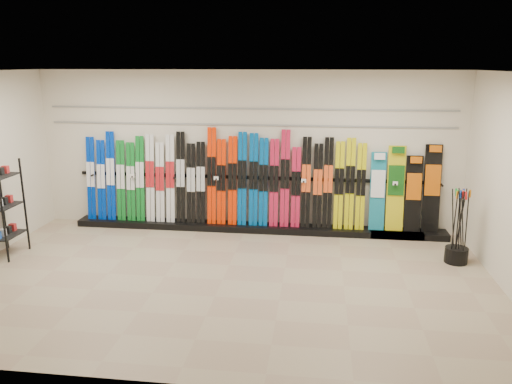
# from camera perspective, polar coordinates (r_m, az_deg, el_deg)

# --- Properties ---
(floor) EXTENTS (8.00, 8.00, 0.00)m
(floor) POSITION_cam_1_polar(r_m,az_deg,el_deg) (7.52, -3.84, -9.97)
(floor) COLOR #9F876D
(floor) RESTS_ON ground
(back_wall) EXTENTS (8.00, 0.00, 8.00)m
(back_wall) POSITION_cam_1_polar(r_m,az_deg,el_deg) (9.45, -1.10, 4.69)
(back_wall) COLOR beige
(back_wall) RESTS_ON floor
(ceiling) EXTENTS (8.00, 8.00, 0.00)m
(ceiling) POSITION_cam_1_polar(r_m,az_deg,el_deg) (6.85, -4.28, 13.54)
(ceiling) COLOR silver
(ceiling) RESTS_ON back_wall
(ski_rack_base) EXTENTS (8.00, 0.40, 0.12)m
(ski_rack_base) POSITION_cam_1_polar(r_m,az_deg,el_deg) (9.56, 0.09, -4.10)
(ski_rack_base) COLOR black
(ski_rack_base) RESTS_ON floor
(skis) EXTENTS (5.37, 0.22, 1.83)m
(skis) POSITION_cam_1_polar(r_m,az_deg,el_deg) (9.46, -3.87, 1.23)
(skis) COLOR #002EB3
(skis) RESTS_ON ski_rack_base
(snowboards) EXTENTS (1.25, 0.24, 1.59)m
(snowboards) POSITION_cam_1_polar(r_m,az_deg,el_deg) (9.47, 16.70, 0.18)
(snowboards) COLOR #14728C
(snowboards) RESTS_ON ski_rack_base
(accessory_rack) EXTENTS (0.40, 0.60, 1.59)m
(accessory_rack) POSITION_cam_1_polar(r_m,az_deg,el_deg) (9.15, -26.97, -1.76)
(accessory_rack) COLOR black
(accessory_rack) RESTS_ON floor
(pole_bin) EXTENTS (0.36, 0.36, 0.25)m
(pole_bin) POSITION_cam_1_polar(r_m,az_deg,el_deg) (8.69, 21.90, -6.70)
(pole_bin) COLOR black
(pole_bin) RESTS_ON floor
(ski_poles) EXTENTS (0.31, 0.30, 1.18)m
(ski_poles) POSITION_cam_1_polar(r_m,az_deg,el_deg) (8.54, 22.15, -3.64)
(ski_poles) COLOR black
(ski_poles) RESTS_ON pole_bin
(slatwall_rail_0) EXTENTS (7.60, 0.02, 0.03)m
(slatwall_rail_0) POSITION_cam_1_polar(r_m,az_deg,el_deg) (9.36, -1.13, 7.68)
(slatwall_rail_0) COLOR gray
(slatwall_rail_0) RESTS_ON back_wall
(slatwall_rail_1) EXTENTS (7.60, 0.02, 0.03)m
(slatwall_rail_1) POSITION_cam_1_polar(r_m,az_deg,el_deg) (9.33, -1.14, 9.51)
(slatwall_rail_1) COLOR gray
(slatwall_rail_1) RESTS_ON back_wall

